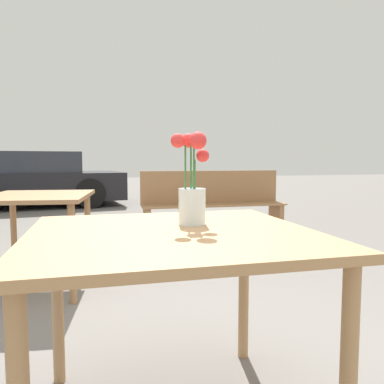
{
  "coord_description": "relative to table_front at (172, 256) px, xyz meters",
  "views": [
    {
      "loc": [
        -0.28,
        -1.28,
        0.98
      ],
      "look_at": [
        0.1,
        0.11,
        0.86
      ],
      "focal_mm": 35.0,
      "sensor_mm": 36.0,
      "label": 1
    }
  ],
  "objects": [
    {
      "name": "flower_vase",
      "position": [
        0.1,
        0.1,
        0.22
      ],
      "size": [
        0.15,
        0.15,
        0.35
      ],
      "color": "silver",
      "rests_on": "table_front"
    },
    {
      "name": "bench_near",
      "position": [
        1.19,
        3.09,
        -0.17
      ],
      "size": [
        1.77,
        0.43,
        0.85
      ],
      "color": "#9E7047",
      "rests_on": "ground_plane"
    },
    {
      "name": "parked_car",
      "position": [
        -1.61,
        7.26,
        -0.09
      ],
      "size": [
        4.2,
        2.3,
        1.15
      ],
      "color": "black",
      "rests_on": "ground_plane"
    },
    {
      "name": "table_front",
      "position": [
        0.0,
        0.0,
        0.0
      ],
      "size": [
        1.01,
        0.95,
        0.73
      ],
      "color": "tan",
      "rests_on": "ground_plane"
    },
    {
      "name": "table_back",
      "position": [
        -0.66,
        1.76,
        -0.03
      ],
      "size": [
        0.85,
        0.96,
        0.72
      ],
      "color": "#9E7047",
      "rests_on": "ground_plane"
    }
  ]
}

